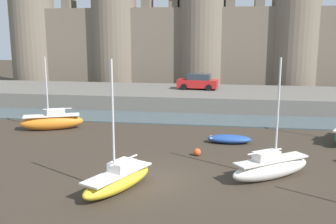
% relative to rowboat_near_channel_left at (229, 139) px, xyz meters
% --- Properties ---
extents(ground_plane, '(160.00, 160.00, 0.00)m').
position_rel_rowboat_near_channel_left_xyz_m(ground_plane, '(-3.66, -7.20, -0.30)').
color(ground_plane, '#382D23').
extents(water_channel, '(80.00, 4.50, 0.10)m').
position_rel_rowboat_near_channel_left_xyz_m(water_channel, '(-3.66, 6.82, -0.25)').
color(water_channel, '#47565B').
rests_on(water_channel, ground).
extents(quay_road, '(57.23, 10.00, 1.46)m').
position_rel_rowboat_near_channel_left_xyz_m(quay_road, '(-3.66, 14.07, 0.43)').
color(quay_road, '#666059').
rests_on(quay_road, ground).
extents(castle, '(51.71, 6.48, 18.50)m').
position_rel_rowboat_near_channel_left_xyz_m(castle, '(-3.66, 24.75, 6.68)').
color(castle, '#706354').
rests_on(castle, ground).
extents(rowboat_near_channel_left, '(2.93, 1.21, 0.57)m').
position_rel_rowboat_near_channel_left_xyz_m(rowboat_near_channel_left, '(0.00, 0.00, 0.00)').
color(rowboat_near_channel_left, '#234793').
rests_on(rowboat_near_channel_left, ground).
extents(sailboat_foreground_left, '(4.76, 2.88, 5.50)m').
position_rel_rowboat_near_channel_left_xyz_m(sailboat_foreground_left, '(-13.25, 1.73, 0.36)').
color(sailboat_foreground_left, orange).
rests_on(sailboat_foreground_left, ground).
extents(sailboat_midflat_left, '(4.41, 3.61, 6.06)m').
position_rel_rowboat_near_channel_left_xyz_m(sailboat_midflat_left, '(2.05, -6.26, 0.32)').
color(sailboat_midflat_left, silver).
rests_on(sailboat_midflat_left, ground).
extents(sailboat_foreground_right, '(2.98, 4.52, 6.11)m').
position_rel_rowboat_near_channel_left_xyz_m(sailboat_foreground_right, '(-5.10, -8.87, 0.26)').
color(sailboat_foreground_right, yellow).
rests_on(sailboat_foreground_right, ground).
extents(mooring_buoy_near_shore, '(0.45, 0.45, 0.45)m').
position_rel_rowboat_near_channel_left_xyz_m(mooring_buoy_near_shore, '(-1.89, -3.03, -0.07)').
color(mooring_buoy_near_shore, '#E04C1E').
rests_on(mooring_buoy_near_shore, ground).
extents(car_quay_east, '(4.22, 2.12, 1.62)m').
position_rel_rowboat_near_channel_left_xyz_m(car_quay_east, '(-3.26, 14.78, 1.94)').
color(car_quay_east, red).
rests_on(car_quay_east, quay_road).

